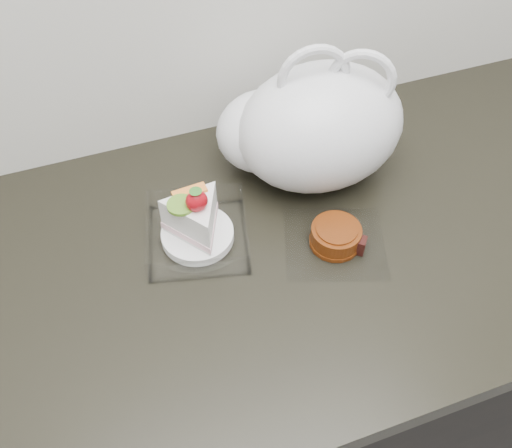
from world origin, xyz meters
TOP-DOWN VIEW (x-y plane):
  - counter at (0.00, 1.69)m, footprint 2.04×0.64m
  - cake_tray at (-0.11, 1.74)m, footprint 0.19×0.19m
  - mooncake_wrap at (0.10, 1.66)m, footprint 0.20×0.19m
  - plastic_bag at (0.11, 1.83)m, footprint 0.35×0.29m

SIDE VIEW (x-z plane):
  - counter at x=0.00m, z-range 0.00..0.90m
  - mooncake_wrap at x=0.10m, z-range 0.90..0.93m
  - cake_tray at x=-0.11m, z-range 0.87..0.99m
  - plastic_bag at x=0.11m, z-range 0.87..1.13m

